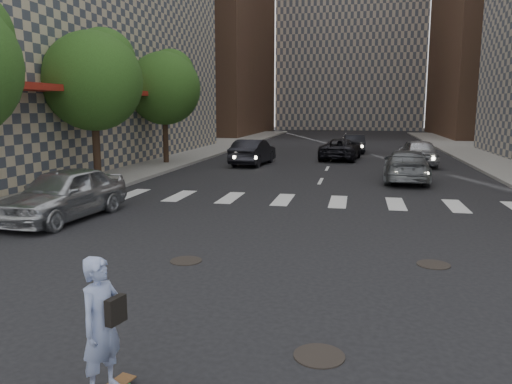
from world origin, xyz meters
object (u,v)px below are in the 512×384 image
silver_sedan (64,194)px  traffic_car_c (341,149)px  tree_b (95,77)px  traffic_car_b (407,166)px  traffic_car_e (354,144)px  skateboarder (102,326)px  traffic_car_d (417,152)px  traffic_car_a (253,152)px  tree_c (166,85)px

silver_sedan → traffic_car_c: silver_sedan is taller
tree_b → traffic_car_b: (13.30, 3.58, -3.93)m
traffic_car_e → traffic_car_c: bearing=77.9°
skateboarder → traffic_car_b: (4.99, 18.72, -0.18)m
skateboarder → traffic_car_e: bearing=99.5°
traffic_car_d → skateboarder: bearing=72.6°
traffic_car_b → tree_b: bearing=19.0°
tree_b → skateboarder: 17.67m
skateboarder → traffic_car_b: bearing=88.8°
traffic_car_a → silver_sedan: bearing=86.2°
tree_b → traffic_car_d: bearing=35.5°
traffic_car_b → skateboarder: bearing=79.0°
traffic_car_e → traffic_car_d: bearing=111.2°
tree_b → skateboarder: (8.31, -15.14, -3.75)m
traffic_car_d → tree_c: bearing=5.5°
traffic_car_d → traffic_car_e: bearing=-68.7°
traffic_car_d → traffic_car_e: traffic_car_d is taller
silver_sedan → traffic_car_e: bearing=77.2°
tree_c → traffic_car_c: tree_c is taller
tree_c → traffic_car_e: 15.44m
traffic_car_c → tree_b: bearing=58.2°
traffic_car_c → tree_c: bearing=32.2°
skateboarder → silver_sedan: (-5.86, 8.47, -0.11)m
silver_sedan → traffic_car_c: 20.99m
skateboarder → traffic_car_a: bearing=111.6°
traffic_car_a → traffic_car_b: (8.28, -5.28, -0.03)m
silver_sedan → traffic_car_b: silver_sedan is taller
traffic_car_a → traffic_car_d: traffic_car_d is taller
skateboarder → traffic_car_c: 28.12m
traffic_car_b → traffic_car_d: bearing=-96.1°
traffic_car_e → traffic_car_b: bearing=95.9°
tree_c → traffic_car_d: size_ratio=1.43×
traffic_car_d → traffic_car_c: bearing=-33.5°
tree_c → traffic_car_e: size_ratio=1.60×
skateboarder → silver_sedan: size_ratio=0.37×
tree_b → traffic_car_b: 14.32m
silver_sedan → traffic_car_a: bearing=86.2°
traffic_car_e → silver_sedan: bearing=67.7°
traffic_car_a → tree_c: bearing=15.4°
traffic_car_b → traffic_car_e: traffic_car_b is taller
tree_c → silver_sedan: tree_c is taller
tree_c → traffic_car_d: tree_c is taller
traffic_car_a → traffic_car_c: size_ratio=0.93×
tree_c → traffic_car_b: tree_c is taller
skateboarder → traffic_car_a: size_ratio=0.37×
traffic_car_b → tree_c: bearing=-14.4°
traffic_car_a → traffic_car_e: 11.07m
silver_sedan → traffic_car_a: size_ratio=1.01×
traffic_car_b → traffic_car_d: traffic_car_d is taller
tree_b → silver_sedan: 8.08m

